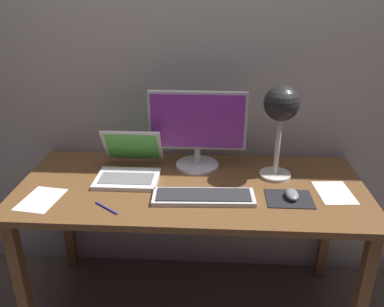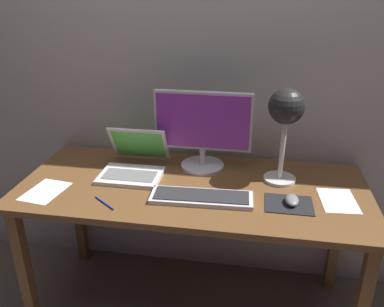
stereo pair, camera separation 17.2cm
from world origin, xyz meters
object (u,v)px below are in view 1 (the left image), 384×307
(desk_lamp, at_px, (281,110))
(mouse, at_px, (292,194))
(keyboard_main, at_px, (204,197))
(pen, at_px, (106,208))
(monitor, at_px, (197,127))
(laptop, at_px, (130,163))

(desk_lamp, distance_m, mouse, 0.38)
(keyboard_main, bearing_deg, pen, -165.75)
(monitor, xyz_separation_m, desk_lamp, (0.38, -0.08, 0.12))
(pen, bearing_deg, keyboard_main, 14.25)
(keyboard_main, xyz_separation_m, pen, (-0.40, -0.10, -0.01))
(mouse, distance_m, pen, 0.79)
(mouse, bearing_deg, monitor, 145.06)
(mouse, bearing_deg, laptop, 165.23)
(desk_lamp, relative_size, mouse, 4.64)
(desk_lamp, height_order, mouse, desk_lamp)
(laptop, xyz_separation_m, desk_lamp, (0.70, 0.02, 0.27))
(mouse, bearing_deg, desk_lamp, 101.61)
(keyboard_main, xyz_separation_m, desk_lamp, (0.34, 0.24, 0.32))
(desk_lamp, height_order, pen, desk_lamp)
(keyboard_main, relative_size, mouse, 4.64)
(keyboard_main, height_order, mouse, mouse)
(monitor, bearing_deg, desk_lamp, -12.39)
(keyboard_main, distance_m, desk_lamp, 0.52)
(monitor, bearing_deg, pen, -130.09)
(laptop, bearing_deg, desk_lamp, 1.30)
(monitor, xyz_separation_m, mouse, (0.42, -0.30, -0.19))
(monitor, relative_size, desk_lamp, 1.07)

